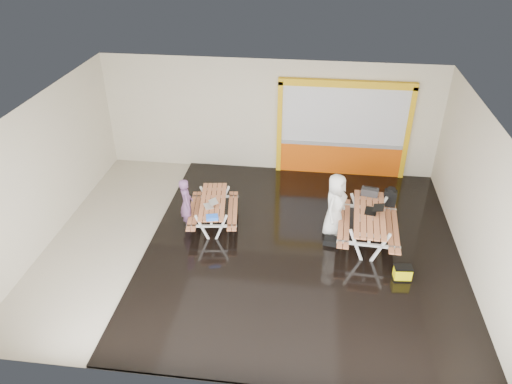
# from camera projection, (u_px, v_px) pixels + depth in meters

# --- Properties ---
(room) EXTENTS (10.02, 8.02, 3.52)m
(room) POSITION_uv_depth(u_px,v_px,m) (251.00, 184.00, 10.98)
(room) COLOR #B9B09D
(room) RESTS_ON ground
(deck) EXTENTS (7.50, 7.98, 0.05)m
(deck) POSITION_uv_depth(u_px,v_px,m) (302.00, 248.00, 11.74)
(deck) COLOR black
(deck) RESTS_ON room
(kiosk) EXTENTS (3.88, 0.16, 3.00)m
(kiosk) POSITION_uv_depth(u_px,v_px,m) (342.00, 131.00, 14.23)
(kiosk) COLOR #DD540A
(kiosk) RESTS_ON room
(picnic_table_left) EXTENTS (1.46, 1.96, 0.73)m
(picnic_table_left) POSITION_uv_depth(u_px,v_px,m) (213.00, 206.00, 12.36)
(picnic_table_left) COLOR #BF744B
(picnic_table_left) RESTS_ON deck
(picnic_table_right) EXTENTS (1.55, 2.20, 0.85)m
(picnic_table_right) POSITION_uv_depth(u_px,v_px,m) (369.00, 220.00, 11.69)
(picnic_table_right) COLOR #BF744B
(picnic_table_right) RESTS_ON deck
(person_left) EXTENTS (0.49, 0.59, 1.37)m
(person_left) POSITION_uv_depth(u_px,v_px,m) (187.00, 203.00, 12.11)
(person_left) COLOR #6D4671
(person_left) RESTS_ON deck
(person_right) EXTENTS (0.80, 0.96, 1.67)m
(person_right) POSITION_uv_depth(u_px,v_px,m) (335.00, 205.00, 11.82)
(person_right) COLOR white
(person_right) RESTS_ON deck
(laptop_left) EXTENTS (0.42, 0.41, 0.14)m
(laptop_left) POSITION_uv_depth(u_px,v_px,m) (210.00, 204.00, 12.05)
(laptop_left) COLOR silver
(laptop_left) RESTS_ON picnic_table_left
(laptop_right) EXTENTS (0.49, 0.45, 0.18)m
(laptop_right) POSITION_uv_depth(u_px,v_px,m) (374.00, 210.00, 11.61)
(laptop_right) COLOR black
(laptop_right) RESTS_ON picnic_table_right
(blue_pouch) EXTENTS (0.33, 0.27, 0.08)m
(blue_pouch) POSITION_uv_depth(u_px,v_px,m) (212.00, 217.00, 11.56)
(blue_pouch) COLOR blue
(blue_pouch) RESTS_ON picnic_table_left
(toolbox) EXTENTS (0.46, 0.30, 0.25)m
(toolbox) POSITION_uv_depth(u_px,v_px,m) (370.00, 192.00, 12.25)
(toolbox) COLOR black
(toolbox) RESTS_ON picnic_table_right
(backpack) EXTENTS (0.34, 0.25, 0.53)m
(backpack) POSITION_uv_depth(u_px,v_px,m) (390.00, 197.00, 12.35)
(backpack) COLOR black
(backpack) RESTS_ON picnic_table_right
(dark_case) EXTENTS (0.42, 0.34, 0.14)m
(dark_case) POSITION_uv_depth(u_px,v_px,m) (332.00, 241.00, 11.83)
(dark_case) COLOR black
(dark_case) RESTS_ON deck
(fluke_bag) EXTENTS (0.42, 0.29, 0.34)m
(fluke_bag) POSITION_uv_depth(u_px,v_px,m) (402.00, 273.00, 10.67)
(fluke_bag) COLOR black
(fluke_bag) RESTS_ON deck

